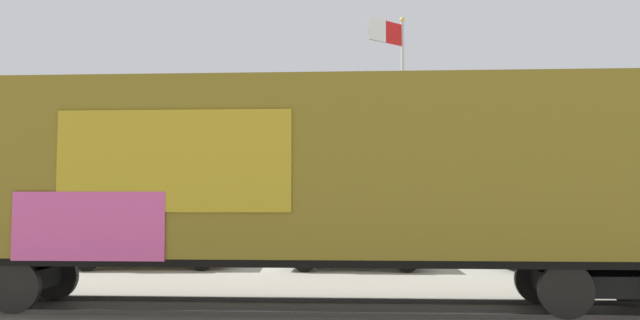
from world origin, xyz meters
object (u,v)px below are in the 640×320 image
at_px(parked_car_white, 352,240).
at_px(freight_car, 288,174).
at_px(flagpole, 397,102).
at_px(parked_car_tan, 150,240).
at_px(parked_car_green, 573,240).

bearing_deg(parked_car_white, freight_car, -100.17).
bearing_deg(flagpole, parked_car_white, -119.36).
height_order(flagpole, parked_car_white, flagpole).
bearing_deg(parked_car_tan, parked_car_green, -0.40).
xyz_separation_m(parked_car_tan, parked_car_green, (11.94, -0.08, 0.04)).
distance_m(flagpole, parked_car_green, 6.93).
bearing_deg(parked_car_white, flagpole, 60.64).
bearing_deg(freight_car, parked_car_green, 40.70).
bearing_deg(parked_car_white, parked_car_green, -1.73).
bearing_deg(parked_car_green, parked_car_white, 178.27).
distance_m(freight_car, parked_car_green, 9.69).
bearing_deg(freight_car, parked_car_white, 79.83).
height_order(flagpole, parked_car_green, flagpole).
relative_size(flagpole, parked_car_green, 1.91).
bearing_deg(flagpole, parked_car_tan, -159.52).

